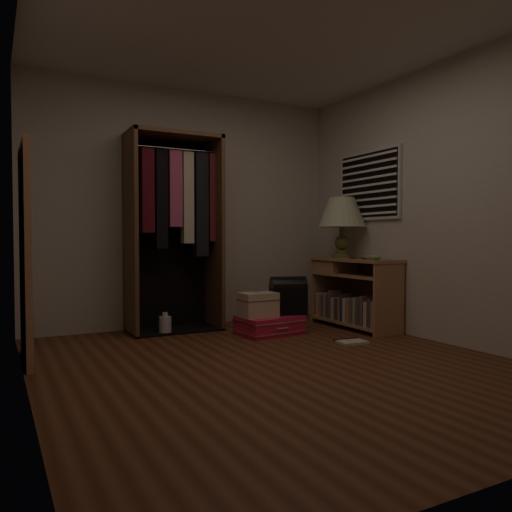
# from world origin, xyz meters

# --- Properties ---
(ground) EXTENTS (4.00, 4.00, 0.00)m
(ground) POSITION_xyz_m (0.00, 0.00, 0.00)
(ground) COLOR #532A17
(ground) RESTS_ON ground
(room_walls) EXTENTS (3.52, 4.02, 2.60)m
(room_walls) POSITION_xyz_m (0.08, 0.04, 1.50)
(room_walls) COLOR beige
(room_walls) RESTS_ON ground
(console_bookshelf) EXTENTS (0.42, 1.12, 0.75)m
(console_bookshelf) POSITION_xyz_m (1.54, 1.05, 0.39)
(console_bookshelf) COLOR #A4724F
(console_bookshelf) RESTS_ON ground
(open_wardrobe) EXTENTS (1.00, 0.50, 2.05)m
(open_wardrobe) POSITION_xyz_m (-0.21, 1.77, 1.21)
(open_wardrobe) COLOR brown
(open_wardrobe) RESTS_ON ground
(floor_mirror) EXTENTS (0.06, 0.80, 1.70)m
(floor_mirror) POSITION_xyz_m (-1.70, 1.00, 0.85)
(floor_mirror) COLOR #B27C56
(floor_mirror) RESTS_ON ground
(pink_suitcase) EXTENTS (0.65, 0.50, 0.19)m
(pink_suitcase) POSITION_xyz_m (0.53, 1.09, 0.09)
(pink_suitcase) COLOR #CD1942
(pink_suitcase) RESTS_ON ground
(train_case) EXTENTS (0.37, 0.26, 0.26)m
(train_case) POSITION_xyz_m (0.40, 1.09, 0.31)
(train_case) COLOR #C8B398
(train_case) RESTS_ON pink_suitcase
(black_bag) EXTENTS (0.41, 0.33, 0.39)m
(black_bag) POSITION_xyz_m (0.76, 1.12, 0.39)
(black_bag) COLOR black
(black_bag) RESTS_ON pink_suitcase
(table_lamp) EXTENTS (0.60, 0.60, 0.68)m
(table_lamp) POSITION_xyz_m (1.54, 1.23, 1.24)
(table_lamp) COLOR #51582A
(table_lamp) RESTS_ON console_bookshelf
(brass_tray) EXTENTS (0.28, 0.28, 0.01)m
(brass_tray) POSITION_xyz_m (1.54, 0.91, 0.76)
(brass_tray) COLOR #AB8A41
(brass_tray) RESTS_ON console_bookshelf
(ceramic_bowl) EXTENTS (0.19, 0.19, 0.04)m
(ceramic_bowl) POSITION_xyz_m (1.49, 0.66, 0.77)
(ceramic_bowl) COLOR #AED1B0
(ceramic_bowl) RESTS_ON console_bookshelf
(white_jug) EXTENTS (0.16, 0.16, 0.22)m
(white_jug) POSITION_xyz_m (-0.40, 1.60, 0.09)
(white_jug) COLOR silver
(white_jug) RESTS_ON ground
(floor_book) EXTENTS (0.28, 0.24, 0.02)m
(floor_book) POSITION_xyz_m (1.00, 0.39, 0.01)
(floor_book) COLOR beige
(floor_book) RESTS_ON ground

